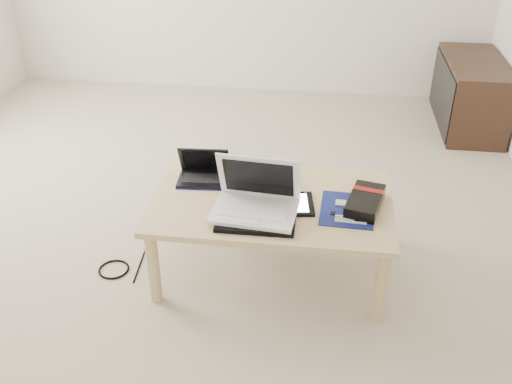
# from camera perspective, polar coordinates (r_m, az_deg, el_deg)

# --- Properties ---
(ground) EXTENTS (4.00, 4.00, 0.00)m
(ground) POSITION_cam_1_polar(r_m,az_deg,el_deg) (3.31, -6.53, -1.83)
(ground) COLOR #B5AD93
(ground) RESTS_ON ground
(coffee_table) EXTENTS (1.10, 0.70, 0.40)m
(coffee_table) POSITION_cam_1_polar(r_m,az_deg,el_deg) (2.66, 1.65, -1.62)
(coffee_table) COLOR tan
(coffee_table) RESTS_ON ground
(media_cabinet) EXTENTS (0.41, 0.90, 0.50)m
(media_cabinet) POSITION_cam_1_polar(r_m,az_deg,el_deg) (4.54, 20.54, 9.20)
(media_cabinet) COLOR #3B2418
(media_cabinet) RESTS_ON ground
(book) EXTENTS (0.34, 0.30, 0.03)m
(book) POSITION_cam_1_polar(r_m,az_deg,el_deg) (2.77, 0.34, 1.36)
(book) COLOR black
(book) RESTS_ON coffee_table
(netbook) EXTENTS (0.26, 0.19, 0.17)m
(netbook) POSITION_cam_1_polar(r_m,az_deg,el_deg) (2.79, -5.24, 1.89)
(netbook) COLOR black
(netbook) RESTS_ON coffee_table
(tablet) EXTENTS (0.29, 0.23, 0.01)m
(tablet) POSITION_cam_1_polar(r_m,az_deg,el_deg) (2.59, 2.86, -1.20)
(tablet) COLOR black
(tablet) RESTS_ON coffee_table
(remote) EXTENTS (0.07, 0.23, 0.02)m
(remote) POSITION_cam_1_polar(r_m,az_deg,el_deg) (2.61, 3.64, -0.89)
(remote) COLOR silver
(remote) RESTS_ON coffee_table
(neoprene_sleeve) EXTENTS (0.34, 0.25, 0.02)m
(neoprene_sleeve) POSITION_cam_1_polar(r_m,az_deg,el_deg) (2.48, 0.07, -2.58)
(neoprene_sleeve) COLOR black
(neoprene_sleeve) RESTS_ON coffee_table
(white_laptop) EXTENTS (0.38, 0.29, 0.25)m
(white_laptop) POSITION_cam_1_polar(r_m,az_deg,el_deg) (2.49, -0.01, -0.77)
(white_laptop) COLOR white
(white_laptop) RESTS_ON neoprene_sleeve
(motherboard) EXTENTS (0.25, 0.30, 0.01)m
(motherboard) POSITION_cam_1_polar(r_m,az_deg,el_deg) (2.58, 9.11, -1.74)
(motherboard) COLOR navy
(motherboard) RESTS_ON coffee_table
(gpu_box) EXTENTS (0.20, 0.30, 0.06)m
(gpu_box) POSITION_cam_1_polar(r_m,az_deg,el_deg) (2.61, 10.85, -0.95)
(gpu_box) COLOR black
(gpu_box) RESTS_ON coffee_table
(cable_coil) EXTENTS (0.12, 0.12, 0.01)m
(cable_coil) POSITION_cam_1_polar(r_m,az_deg,el_deg) (2.61, -1.25, -0.87)
(cable_coil) COLOR black
(cable_coil) RESTS_ON coffee_table
(floor_cable_coil) EXTENTS (0.19, 0.19, 0.01)m
(floor_cable_coil) POSITION_cam_1_polar(r_m,az_deg,el_deg) (2.93, -14.04, -7.51)
(floor_cable_coil) COLOR black
(floor_cable_coil) RESTS_ON ground
(floor_cable_trail) EXTENTS (0.03, 0.31, 0.01)m
(floor_cable_trail) POSITION_cam_1_polar(r_m,az_deg,el_deg) (2.94, -11.47, -6.94)
(floor_cable_trail) COLOR black
(floor_cable_trail) RESTS_ON ground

